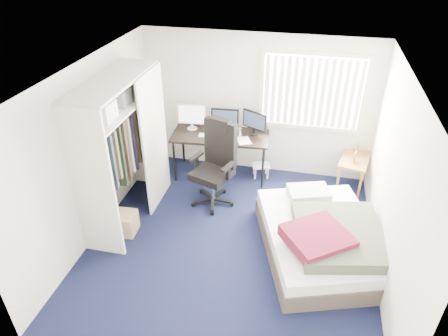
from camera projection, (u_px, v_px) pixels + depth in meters
name	position (u px, v px, depth m)	size (l,w,h in m)	color
ground	(232.00, 240.00, 5.85)	(4.20, 4.20, 0.00)	black
room_shell	(233.00, 151.00, 5.05)	(4.20, 4.20, 4.20)	silver
window_assembly	(312.00, 92.00, 6.52)	(1.72, 0.09, 1.32)	white
closet	(122.00, 139.00, 5.67)	(0.64, 1.84, 2.22)	beige
desk	(221.00, 132.00, 6.96)	(1.72, 0.90, 1.28)	black
office_chair	(215.00, 172.00, 6.42)	(0.85, 0.85, 1.42)	black
footstool	(261.00, 167.00, 7.21)	(0.36, 0.31, 0.25)	white
nightstand	(355.00, 160.00, 6.77)	(0.61, 0.95, 0.78)	brown
bed	(323.00, 238.00, 5.48)	(2.05, 2.36, 0.66)	#473B33
pine_box	(121.00, 222.00, 5.94)	(0.44, 0.33, 0.33)	#AE7A57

